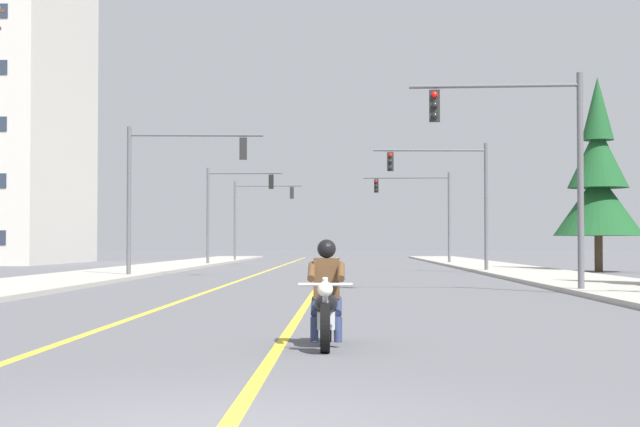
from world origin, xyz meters
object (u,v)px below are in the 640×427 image
at_px(traffic_signal_near_left, 169,177).
at_px(traffic_signal_mid_right, 453,186).
at_px(traffic_signal_far_right, 424,203).
at_px(traffic_signal_far_left, 255,208).
at_px(traffic_signal_near_right, 530,148).
at_px(conifer_tree_right_verge_far, 598,182).
at_px(motorcycle_with_rider, 326,304).
at_px(traffic_signal_mid_left, 229,201).

distance_m(traffic_signal_near_left, traffic_signal_mid_right, 14.38).
relative_size(traffic_signal_far_right, traffic_signal_far_left, 1.00).
height_order(traffic_signal_far_right, traffic_signal_far_left, same).
distance_m(traffic_signal_near_right, conifer_tree_right_verge_far, 23.06).
bearing_deg(conifer_tree_right_verge_far, traffic_signal_near_right, -108.05).
height_order(traffic_signal_mid_right, traffic_signal_far_left, same).
bearing_deg(traffic_signal_near_right, traffic_signal_mid_right, 90.19).
height_order(traffic_signal_mid_right, traffic_signal_far_right, same).
bearing_deg(traffic_signal_mid_right, traffic_signal_far_right, 89.59).
distance_m(motorcycle_with_rider, traffic_signal_near_left, 29.56).
xyz_separation_m(traffic_signal_mid_right, conifer_tree_right_verge_far, (7.21, 1.35, 0.25)).
xyz_separation_m(motorcycle_with_rider, conifer_tree_right_verge_far, (12.60, 37.15, 3.80)).
bearing_deg(traffic_signal_mid_left, traffic_signal_far_left, 88.71).
xyz_separation_m(motorcycle_with_rider, traffic_signal_mid_left, (-7.11, 51.95, 3.51)).
xyz_separation_m(traffic_signal_far_right, traffic_signal_far_left, (-12.32, 9.79, -0.04)).
bearing_deg(traffic_signal_far_left, motorcycle_with_rider, -84.17).
bearing_deg(traffic_signal_far_left, traffic_signal_mid_left, -91.29).
height_order(motorcycle_with_rider, traffic_signal_mid_left, traffic_signal_mid_left).
distance_m(traffic_signal_mid_right, traffic_signal_far_right, 20.89).
xyz_separation_m(traffic_signal_near_right, traffic_signal_far_left, (-12.24, 51.24, 0.02)).
bearing_deg(traffic_signal_far_right, traffic_signal_mid_left, -159.46).
relative_size(traffic_signal_mid_left, traffic_signal_far_left, 1.00).
bearing_deg(traffic_signal_mid_left, traffic_signal_far_right, 20.54).
height_order(traffic_signal_mid_right, conifer_tree_right_verge_far, conifer_tree_right_verge_far).
relative_size(traffic_signal_mid_left, traffic_signal_far_right, 1.00).
bearing_deg(motorcycle_with_rider, traffic_signal_near_right, 70.30).
xyz_separation_m(traffic_signal_mid_right, traffic_signal_far_right, (0.15, 20.89, 0.02)).
height_order(traffic_signal_near_left, conifer_tree_right_verge_far, conifer_tree_right_verge_far).
relative_size(traffic_signal_near_right, traffic_signal_mid_right, 1.00).
height_order(traffic_signal_near_left, traffic_signal_mid_right, same).
distance_m(traffic_signal_mid_left, traffic_signal_far_left, 14.53).
relative_size(traffic_signal_near_right, traffic_signal_near_left, 1.00).
xyz_separation_m(traffic_signal_near_right, traffic_signal_far_right, (0.08, 41.45, 0.06)).
bearing_deg(conifer_tree_right_verge_far, traffic_signal_near_left, -156.18).
height_order(motorcycle_with_rider, traffic_signal_mid_right, traffic_signal_mid_right).
bearing_deg(traffic_signal_mid_right, traffic_signal_far_left, 111.64).
bearing_deg(traffic_signal_far_left, traffic_signal_mid_right, -68.36).
bearing_deg(motorcycle_with_rider, traffic_signal_far_left, 95.83).
xyz_separation_m(traffic_signal_mid_right, traffic_signal_mid_left, (-12.50, 16.15, -0.04)).
bearing_deg(motorcycle_with_rider, traffic_signal_mid_left, 97.79).
distance_m(traffic_signal_near_left, conifer_tree_right_verge_far, 21.42).
bearing_deg(traffic_signal_near_left, traffic_signal_near_right, -46.81).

